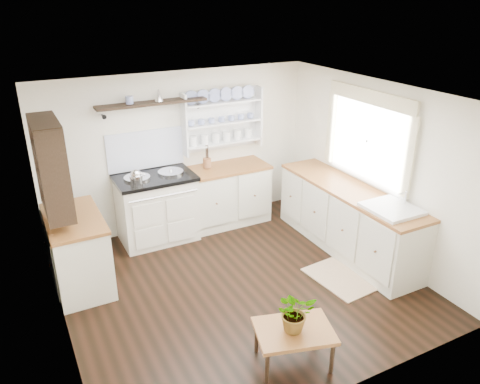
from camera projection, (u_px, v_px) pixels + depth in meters
name	position (u px, v px, depth m)	size (l,w,h in m)	color
floor	(240.00, 284.00, 5.72)	(4.00, 3.80, 0.01)	black
wall_back	(180.00, 151.00, 6.81)	(4.00, 0.02, 2.30)	#EDE5CD
wall_right	(375.00, 169.00, 6.11)	(0.02, 3.80, 2.30)	#EDE5CD
wall_left	(52.00, 237.00, 4.42)	(0.02, 3.80, 2.30)	#EDE5CD
ceiling	(240.00, 96.00, 4.81)	(4.00, 3.80, 0.01)	white
window	(368.00, 136.00, 6.05)	(0.08, 1.55, 1.22)	white
aga_cooker	(157.00, 207.00, 6.59)	(1.08, 0.75, 0.99)	beige
back_cabinets	(226.00, 194.00, 7.10)	(1.27, 0.63, 0.90)	beige
right_cabinets	(347.00, 218.00, 6.34)	(0.62, 2.43, 0.90)	beige
belfast_sink	(391.00, 218.00, 5.59)	(0.55, 0.60, 0.45)	white
left_cabinets	(78.00, 250.00, 5.55)	(0.62, 1.13, 0.90)	beige
plate_rack	(221.00, 119.00, 6.90)	(1.20, 0.22, 0.90)	white
high_shelf	(152.00, 104.00, 6.25)	(1.50, 0.29, 0.16)	black
left_shelving	(51.00, 166.00, 5.06)	(0.28, 0.80, 1.05)	black
kettle	(136.00, 177.00, 6.16)	(0.17, 0.17, 0.21)	silver
utensil_crock	(207.00, 163.00, 6.84)	(0.12, 0.12, 0.14)	#925A35
center_table	(294.00, 333.00, 4.38)	(0.83, 0.69, 0.39)	brown
potted_plant	(295.00, 312.00, 4.28)	(0.36, 0.31, 0.40)	#3F7233
floor_rug	(340.00, 279.00, 5.80)	(0.55, 0.85, 0.02)	#89654F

